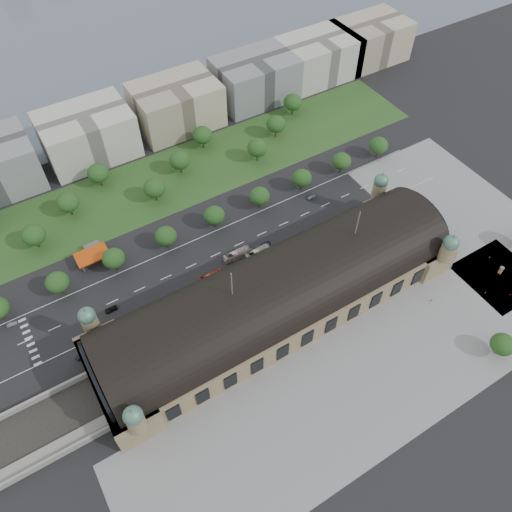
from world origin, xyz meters
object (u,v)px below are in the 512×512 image
parked_car_3 (179,307)px  parked_car_5 (159,317)px  pedestrian_1 (485,293)px  pedestrian_3 (510,295)px  parked_car_0 (81,354)px  advertising_column (501,270)px  parked_car_1 (140,320)px  traffic_car_1 (12,324)px  pedestrian_0 (431,301)px  parked_car_2 (162,306)px  parked_car_6 (213,290)px  bus_west (212,277)px  bus_east (259,252)px  petrol_station (93,252)px  traffic_car_5 (312,197)px  traffic_car_2 (111,309)px  traffic_car_4 (265,244)px  parked_car_4 (144,318)px  bus_mid (238,254)px  pedestrian_2 (490,257)px

parked_car_3 → parked_car_5: (-8.67, 0.00, -0.02)m
pedestrian_1 → pedestrian_3: 10.05m
parked_car_0 → advertising_column: advertising_column is taller
parked_car_5 → pedestrian_1: (120.08, -59.48, 0.13)m
parked_car_1 → advertising_column: bearing=38.2°
traffic_car_1 → parked_car_3: size_ratio=0.85×
traffic_car_1 → pedestrian_0: 168.47m
parked_car_0 → parked_car_2: (35.38, 4.00, -0.13)m
parked_car_3 → parked_car_6: size_ratio=0.91×
traffic_car_1 → bus_west: (78.52, -21.20, 1.03)m
parked_car_3 → bus_east: 42.88m
pedestrian_3 → parked_car_1: bearing=2.6°
petrol_station → pedestrian_0: size_ratio=8.60×
traffic_car_5 → advertising_column: (42.42, -79.07, 1.12)m
traffic_car_1 → pedestrian_1: (171.39, -86.68, 0.24)m
petrol_station → pedestrian_1: petrol_station is taller
parked_car_1 → parked_car_5: bearing=40.8°
parked_car_5 → parked_car_6: bearing=61.6°
traffic_car_1 → traffic_car_2: bearing=-106.1°
bus_west → pedestrian_3: bus_west is taller
parked_car_5 → traffic_car_4: bearing=71.8°
parked_car_0 → pedestrian_1: pedestrian_1 is taller
parked_car_5 → parked_car_3: bearing=61.1°
traffic_car_5 → pedestrian_1: size_ratio=2.50×
petrol_station → traffic_car_1: 43.54m
parked_car_4 → pedestrian_0: pedestrian_0 is taller
traffic_car_1 → parked_car_0: size_ratio=0.79×
traffic_car_2 → parked_car_1: bearing=37.2°
parked_car_5 → traffic_car_1: bearing=-146.8°
parked_car_2 → pedestrian_1: 133.22m
parked_car_3 → petrol_station: bearing=-179.4°
traffic_car_4 → bus_mid: (-13.91, 0.37, 1.09)m
traffic_car_5 → advertising_column: 89.74m
petrol_station → traffic_car_2: bearing=-97.2°
pedestrian_1 → pedestrian_0: bearing=125.5°
bus_mid → bus_east: bearing=-113.8°
traffic_car_1 → pedestrian_0: pedestrian_0 is taller
parked_car_4 → parked_car_6: parked_car_6 is taller
traffic_car_1 → parked_car_4: 52.01m
traffic_car_5 → parked_car_4: size_ratio=1.01×
traffic_car_1 → bus_mid: size_ratio=0.29×
parked_car_2 → pedestrian_2: 142.71m
parked_car_0 → bus_mid: 75.75m
pedestrian_0 → parked_car_2: bearing=149.5°
traffic_car_4 → advertising_column: bearing=56.2°
traffic_car_1 → traffic_car_4: traffic_car_4 is taller
petrol_station → bus_west: size_ratio=1.17×
parked_car_6 → advertising_column: advertising_column is taller
parked_car_4 → parked_car_5: (5.44, -2.68, 0.04)m
traffic_car_4 → pedestrian_3: size_ratio=2.61×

